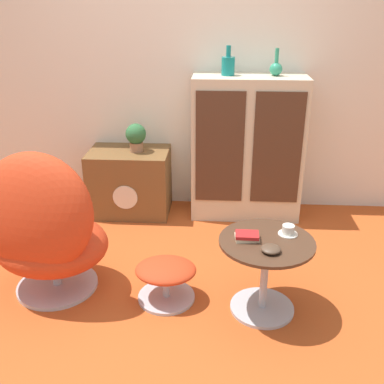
% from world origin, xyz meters
% --- Properties ---
extents(ground_plane, '(12.00, 12.00, 0.00)m').
position_xyz_m(ground_plane, '(0.00, 0.00, 0.00)').
color(ground_plane, '#B74C1E').
extents(wall_back, '(6.40, 0.06, 2.60)m').
position_xyz_m(wall_back, '(0.00, 1.64, 1.30)').
color(wall_back, silver).
rests_on(wall_back, ground_plane).
extents(sideboard, '(0.90, 0.40, 1.18)m').
position_xyz_m(sideboard, '(0.49, 1.41, 0.59)').
color(sideboard, beige).
rests_on(sideboard, ground_plane).
extents(tv_console, '(0.67, 0.47, 0.56)m').
position_xyz_m(tv_console, '(-0.51, 1.38, 0.28)').
color(tv_console, brown).
rests_on(tv_console, ground_plane).
extents(egg_chair, '(0.80, 0.74, 0.98)m').
position_xyz_m(egg_chair, '(-0.79, 0.16, 0.46)').
color(egg_chair, '#B7B7BC').
rests_on(egg_chair, ground_plane).
extents(ottoman, '(0.38, 0.36, 0.26)m').
position_xyz_m(ottoman, '(-0.05, 0.14, 0.17)').
color(ottoman, '#B7B7BC').
rests_on(ottoman, ground_plane).
extents(coffee_table, '(0.55, 0.55, 0.48)m').
position_xyz_m(coffee_table, '(0.54, 0.07, 0.30)').
color(coffee_table, '#B7B7BC').
rests_on(coffee_table, ground_plane).
extents(vase_leftmost, '(0.10, 0.10, 0.22)m').
position_xyz_m(vase_leftmost, '(0.31, 1.41, 1.26)').
color(vase_leftmost, '#147A75').
rests_on(vase_leftmost, sideboard).
extents(vase_inner_left, '(0.10, 0.10, 0.21)m').
position_xyz_m(vase_inner_left, '(0.68, 1.41, 1.24)').
color(vase_inner_left, '#2D8E6B').
rests_on(vase_inner_left, sideboard).
extents(potted_plant, '(0.17, 0.17, 0.24)m').
position_xyz_m(potted_plant, '(-0.43, 1.38, 0.69)').
color(potted_plant, '#996B4C').
rests_on(potted_plant, tv_console).
extents(teacup, '(0.11, 0.11, 0.06)m').
position_xyz_m(teacup, '(0.67, 0.15, 0.50)').
color(teacup, silver).
rests_on(teacup, coffee_table).
extents(book_stack, '(0.14, 0.11, 0.04)m').
position_xyz_m(book_stack, '(0.43, 0.08, 0.50)').
color(book_stack, beige).
rests_on(book_stack, coffee_table).
extents(bowl, '(0.11, 0.11, 0.04)m').
position_xyz_m(bowl, '(0.55, -0.05, 0.50)').
color(bowl, '#4C3828').
rests_on(bowl, coffee_table).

